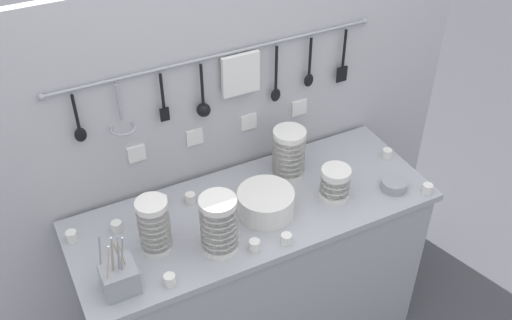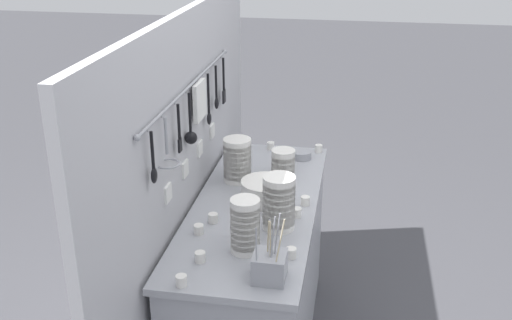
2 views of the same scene
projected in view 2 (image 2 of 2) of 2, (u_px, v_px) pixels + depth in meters
counter at (256, 281)px, 2.91m from camera, size 1.47×0.56×0.85m
back_wall at (189, 196)px, 2.79m from camera, size 2.27×0.11×1.71m
bowl_stack_wide_centre at (279, 203)px, 2.49m from camera, size 0.14×0.14×0.24m
bowl_stack_tall_left at (237, 160)px, 2.93m from camera, size 0.14×0.14×0.22m
bowl_stack_short_front at (245, 226)px, 2.32m from camera, size 0.12×0.12×0.23m
bowl_stack_back_corner at (283, 163)px, 3.00m from camera, size 0.12×0.12×0.14m
plate_stack at (265, 191)px, 2.75m from camera, size 0.23×0.23×0.10m
steel_mixing_bowl at (302, 155)px, 3.24m from camera, size 0.11×0.11×0.04m
cutlery_caddy at (270, 266)px, 2.16m from camera, size 0.12×0.12×0.26m
cup_back_left at (305, 201)px, 2.72m from camera, size 0.04×0.04×0.04m
cup_centre at (181, 281)px, 2.14m from camera, size 0.04×0.04×0.04m
cup_back_right at (319, 148)px, 3.32m from camera, size 0.04×0.04×0.04m
cup_mid_row at (271, 146)px, 3.36m from camera, size 0.04×0.04×0.04m
cup_front_right at (199, 229)px, 2.48m from camera, size 0.04×0.04×0.04m
cup_front_left at (200, 257)px, 2.28m from camera, size 0.04×0.04×0.04m
cup_by_caddy at (297, 213)px, 2.62m from camera, size 0.04×0.04×0.04m
cup_beside_plates at (291, 253)px, 2.31m from camera, size 0.04×0.04×0.04m
cup_edge_near at (213, 218)px, 2.57m from camera, size 0.04×0.04×0.04m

